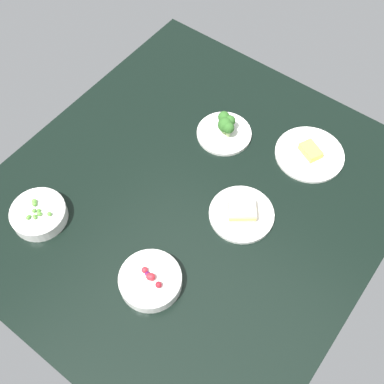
{
  "coord_description": "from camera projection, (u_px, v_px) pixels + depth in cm",
  "views": [
    {
      "loc": [
        -64.5,
        -48.62,
        133.49
      ],
      "look_at": [
        0.0,
        0.0,
        6.0
      ],
      "focal_mm": 45.64,
      "sensor_mm": 36.0,
      "label": 1
    }
  ],
  "objects": [
    {
      "name": "dining_table",
      "position": [
        192.0,
        199.0,
        1.54
      ],
      "size": [
        125.77,
        114.45,
        4.0
      ],
      "primitive_type": "cube",
      "color": "black",
      "rests_on": "ground"
    },
    {
      "name": "plate_broccoli",
      "position": [
        225.0,
        130.0,
        1.64
      ],
      "size": [
        18.53,
        18.53,
        7.64
      ],
      "color": "white",
      "rests_on": "dining_table"
    },
    {
      "name": "bowl_berries",
      "position": [
        150.0,
        280.0,
        1.35
      ],
      "size": [
        17.72,
        17.72,
        5.81
      ],
      "color": "white",
      "rests_on": "dining_table"
    },
    {
      "name": "plate_cheese",
      "position": [
        310.0,
        153.0,
        1.6
      ],
      "size": [
        22.7,
        22.7,
        3.62
      ],
      "color": "white",
      "rests_on": "dining_table"
    },
    {
      "name": "plate_sandwich",
      "position": [
        242.0,
        213.0,
        1.48
      ],
      "size": [
        19.89,
        19.89,
        4.43
      ],
      "color": "white",
      "rests_on": "dining_table"
    },
    {
      "name": "bowl_peas",
      "position": [
        39.0,
        214.0,
        1.46
      ],
      "size": [
        16.83,
        16.83,
        5.66
      ],
      "color": "white",
      "rests_on": "dining_table"
    }
  ]
}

